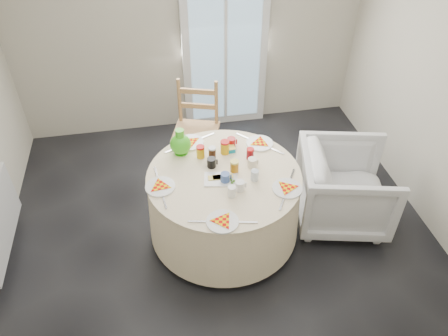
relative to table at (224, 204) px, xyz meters
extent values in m
plane|color=black|center=(-0.03, -0.07, -0.38)|extent=(4.00, 4.00, 0.00)
cube|color=#BCB5A3|center=(-0.03, 1.93, 0.93)|extent=(4.00, 0.02, 2.60)
cube|color=silver|center=(0.37, 1.88, 0.68)|extent=(1.00, 0.08, 2.10)
cylinder|color=#FEE7B7|center=(0.00, 0.00, 0.00)|extent=(1.38, 1.38, 0.70)
imported|color=silver|center=(1.16, -0.02, 0.02)|extent=(0.94, 0.98, 0.85)
cube|color=#0A8BB0|center=(0.10, 0.32, 0.41)|extent=(0.12, 0.09, 0.05)
camera|label=1|loc=(-0.53, -2.79, 2.81)|focal=35.00mm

